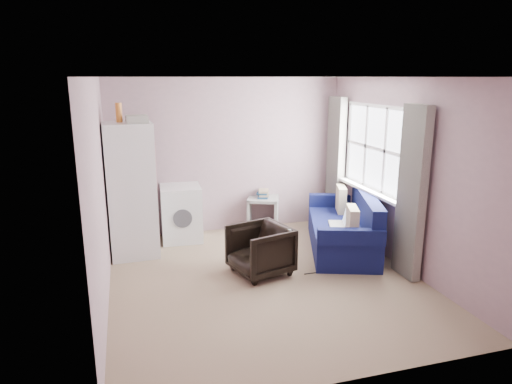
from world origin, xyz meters
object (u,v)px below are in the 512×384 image
fridge (131,189)px  washing_machine (181,212)px  armchair (260,248)px  side_table (263,210)px  sofa (346,229)px

fridge → washing_machine: 0.99m
fridge → armchair: bearing=-39.3°
armchair → washing_machine: washing_machine is taller
armchair → fridge: 2.03m
armchair → side_table: bearing=146.0°
armchair → sofa: sofa is taller
fridge → sofa: bearing=-15.3°
fridge → washing_machine: (0.73, 0.42, -0.51)m
fridge → side_table: size_ratio=3.18×
fridge → washing_machine: fridge is taller
washing_machine → sofa: (2.29, -1.10, -0.14)m
fridge → side_table: (2.12, 0.57, -0.65)m
washing_machine → side_table: size_ratio=1.27×
fridge → washing_machine: size_ratio=2.50×
fridge → side_table: bearing=12.4°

